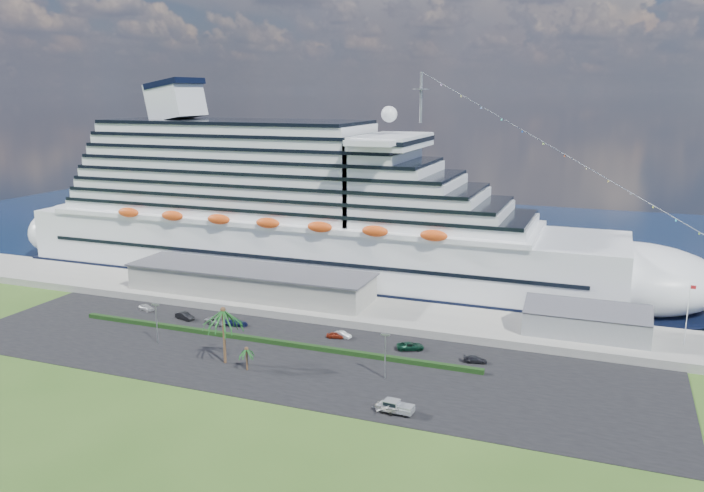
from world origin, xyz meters
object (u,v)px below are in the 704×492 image
at_px(cruise_ship, 304,217).
at_px(parked_car_3, 237,323).
at_px(boat_trailer, 390,407).
at_px(pickup_truck, 395,406).

height_order(cruise_ship, parked_car_3, cruise_ship).
xyz_separation_m(cruise_ship, boat_trailer, (46.52, -68.51, -15.53)).
bearing_deg(cruise_ship, boat_trailer, -55.82).
xyz_separation_m(cruise_ship, parked_car_3, (2.94, -41.19, -15.87)).
distance_m(parked_car_3, boat_trailer, 51.44).
relative_size(parked_car_3, boat_trailer, 0.89).
height_order(cruise_ship, boat_trailer, cruise_ship).
bearing_deg(cruise_ship, parked_car_3, -85.92).
bearing_deg(parked_car_3, cruise_ship, -3.84).
relative_size(parked_car_3, pickup_truck, 0.83).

